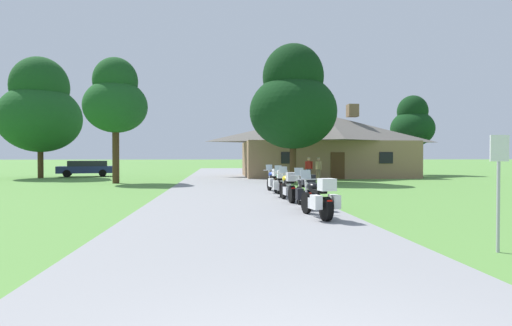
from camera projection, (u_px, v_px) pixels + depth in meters
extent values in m
plane|color=#56893D|center=(230.00, 188.00, 22.42)|extent=(500.00, 500.00, 0.00)
cube|color=gray|center=(231.00, 191.00, 20.43)|extent=(6.40, 80.00, 0.06)
cylinder|color=black|center=(306.00, 203.00, 12.03)|extent=(0.21, 0.65, 0.64)
cylinder|color=black|center=(326.00, 209.00, 10.63)|extent=(0.25, 0.66, 0.64)
cube|color=silver|center=(316.00, 204.00, 11.31)|extent=(0.34, 0.59, 0.30)
ellipsoid|color=black|center=(312.00, 187.00, 11.56)|extent=(0.37, 0.56, 0.26)
cube|color=black|center=(319.00, 191.00, 11.11)|extent=(0.36, 0.56, 0.10)
cylinder|color=silver|center=(307.00, 179.00, 11.98)|extent=(0.66, 0.13, 0.03)
cylinder|color=silver|center=(306.00, 191.00, 12.03)|extent=(0.10, 0.24, 0.73)
cube|color=#B2BCC6|center=(306.00, 174.00, 12.08)|extent=(0.33, 0.16, 0.27)
sphere|color=silver|center=(307.00, 184.00, 11.98)|extent=(0.11, 0.11, 0.11)
cube|color=silver|center=(327.00, 185.00, 10.58)|extent=(0.45, 0.42, 0.32)
cube|color=red|center=(330.00, 201.00, 10.42)|extent=(0.14, 0.05, 0.06)
cylinder|color=silver|center=(326.00, 211.00, 10.98)|extent=(0.15, 0.55, 0.07)
cube|color=silver|center=(316.00, 202.00, 10.62)|extent=(0.26, 0.43, 0.36)
cube|color=silver|center=(334.00, 202.00, 10.74)|extent=(0.26, 0.43, 0.36)
cylinder|color=black|center=(299.00, 195.00, 14.35)|extent=(0.11, 0.64, 0.64)
cylinder|color=black|center=(308.00, 200.00, 12.91)|extent=(0.16, 0.64, 0.64)
cube|color=silver|center=(303.00, 196.00, 13.61)|extent=(0.26, 0.56, 0.30)
ellipsoid|color=black|center=(302.00, 182.00, 13.86)|extent=(0.30, 0.52, 0.26)
cube|color=black|center=(305.00, 185.00, 13.40)|extent=(0.28, 0.52, 0.10)
cylinder|color=silver|center=(300.00, 176.00, 14.30)|extent=(0.66, 0.04, 0.03)
cylinder|color=silver|center=(299.00, 185.00, 14.34)|extent=(0.06, 0.24, 0.73)
cube|color=#B2BCC6|center=(299.00, 172.00, 14.39)|extent=(0.32, 0.11, 0.27)
sphere|color=silver|center=(300.00, 180.00, 14.30)|extent=(0.11, 0.11, 0.11)
cube|color=black|center=(308.00, 180.00, 12.85)|extent=(0.40, 0.36, 0.32)
cube|color=red|center=(309.00, 193.00, 12.69)|extent=(0.14, 0.03, 0.06)
cylinder|color=silver|center=(310.00, 202.00, 13.24)|extent=(0.07, 0.55, 0.07)
cube|color=black|center=(300.00, 194.00, 12.94)|extent=(0.20, 0.40, 0.36)
cube|color=black|center=(316.00, 194.00, 12.98)|extent=(0.20, 0.40, 0.36)
cylinder|color=black|center=(283.00, 191.00, 16.24)|extent=(0.15, 0.65, 0.64)
cylinder|color=black|center=(292.00, 194.00, 14.81)|extent=(0.19, 0.65, 0.64)
cube|color=silver|center=(288.00, 191.00, 15.51)|extent=(0.29, 0.57, 0.30)
ellipsoid|color=gold|center=(286.00, 179.00, 15.76)|extent=(0.33, 0.54, 0.26)
cube|color=black|center=(289.00, 182.00, 15.30)|extent=(0.31, 0.54, 0.10)
cylinder|color=silver|center=(284.00, 173.00, 16.19)|extent=(0.66, 0.07, 0.03)
cylinder|color=silver|center=(283.00, 182.00, 16.23)|extent=(0.07, 0.24, 0.73)
cube|color=#B2BCC6|center=(283.00, 170.00, 16.28)|extent=(0.33, 0.13, 0.27)
sphere|color=silver|center=(284.00, 177.00, 16.19)|extent=(0.11, 0.11, 0.11)
cube|color=#B7B7BC|center=(292.00, 177.00, 14.76)|extent=(0.42, 0.38, 0.32)
cube|color=red|center=(293.00, 189.00, 14.59)|extent=(0.14, 0.04, 0.06)
cylinder|color=silver|center=(294.00, 196.00, 15.15)|extent=(0.10, 0.55, 0.07)
cylinder|color=black|center=(278.00, 187.00, 18.41)|extent=(0.13, 0.64, 0.64)
cylinder|color=black|center=(282.00, 189.00, 16.97)|extent=(0.18, 0.65, 0.64)
cube|color=silver|center=(280.00, 187.00, 17.67)|extent=(0.28, 0.57, 0.30)
ellipsoid|color=#195B33|center=(279.00, 176.00, 17.92)|extent=(0.32, 0.53, 0.26)
cube|color=black|center=(281.00, 179.00, 17.46)|extent=(0.30, 0.53, 0.10)
cylinder|color=silver|center=(278.00, 172.00, 18.36)|extent=(0.66, 0.06, 0.03)
cylinder|color=silver|center=(278.00, 179.00, 18.40)|extent=(0.07, 0.24, 0.73)
cube|color=#B2BCC6|center=(278.00, 168.00, 18.46)|extent=(0.32, 0.12, 0.27)
sphere|color=silver|center=(278.00, 175.00, 18.36)|extent=(0.11, 0.11, 0.11)
cube|color=silver|center=(282.00, 174.00, 16.91)|extent=(0.41, 0.38, 0.32)
cube|color=red|center=(283.00, 184.00, 16.75)|extent=(0.14, 0.04, 0.06)
cylinder|color=silver|center=(284.00, 191.00, 17.30)|extent=(0.09, 0.55, 0.07)
cube|color=silver|center=(276.00, 185.00, 17.01)|extent=(0.22, 0.41, 0.36)
cube|color=silver|center=(288.00, 185.00, 17.03)|extent=(0.22, 0.41, 0.36)
cylinder|color=black|center=(269.00, 184.00, 20.29)|extent=(0.18, 0.65, 0.64)
cylinder|color=black|center=(277.00, 186.00, 18.88)|extent=(0.23, 0.65, 0.64)
cube|color=silver|center=(273.00, 184.00, 19.57)|extent=(0.32, 0.59, 0.30)
ellipsoid|color=#1E3899|center=(272.00, 174.00, 19.81)|extent=(0.36, 0.55, 0.26)
cube|color=black|center=(274.00, 177.00, 19.37)|extent=(0.34, 0.55, 0.10)
cylinder|color=silver|center=(270.00, 170.00, 20.24)|extent=(0.66, 0.11, 0.03)
cylinder|color=silver|center=(269.00, 177.00, 20.29)|extent=(0.09, 0.24, 0.73)
cube|color=#B2BCC6|center=(269.00, 167.00, 20.34)|extent=(0.33, 0.15, 0.27)
sphere|color=silver|center=(270.00, 173.00, 20.24)|extent=(0.11, 0.11, 0.11)
cube|color=silver|center=(277.00, 172.00, 18.82)|extent=(0.44, 0.40, 0.32)
cube|color=red|center=(278.00, 182.00, 18.66)|extent=(0.14, 0.05, 0.06)
cylinder|color=silver|center=(278.00, 188.00, 19.23)|extent=(0.13, 0.55, 0.07)
cube|color=silver|center=(271.00, 182.00, 18.88)|extent=(0.25, 0.42, 0.36)
cube|color=silver|center=(282.00, 182.00, 18.98)|extent=(0.25, 0.42, 0.36)
cube|color=#896B4C|center=(324.00, 159.00, 35.56)|extent=(13.94, 7.88, 3.05)
pyramid|color=#5B5651|center=(325.00, 128.00, 35.52)|extent=(14.77, 8.35, 2.42)
cube|color=brown|center=(353.00, 111.00, 35.73)|extent=(0.90, 0.90, 1.10)
cube|color=#472D19|center=(338.00, 166.00, 31.62)|extent=(1.10, 0.08, 2.10)
cube|color=black|center=(288.00, 158.00, 31.25)|extent=(1.10, 0.06, 0.90)
cube|color=black|center=(386.00, 158.00, 31.97)|extent=(1.10, 0.06, 0.90)
cylinder|color=navy|center=(308.00, 175.00, 30.17)|extent=(0.14, 0.14, 0.86)
cylinder|color=navy|center=(310.00, 175.00, 30.13)|extent=(0.14, 0.14, 0.86)
cube|color=#A8231E|center=(309.00, 165.00, 30.14)|extent=(0.41, 0.33, 0.56)
cylinder|color=#A8231E|center=(306.00, 165.00, 30.19)|extent=(0.09, 0.09, 0.58)
cylinder|color=#A8231E|center=(312.00, 165.00, 30.08)|extent=(0.09, 0.09, 0.58)
sphere|color=tan|center=(309.00, 159.00, 30.13)|extent=(0.21, 0.21, 0.21)
cylinder|color=#B2AD99|center=(309.00, 158.00, 30.13)|extent=(0.22, 0.22, 0.05)
cylinder|color=#75664C|center=(319.00, 175.00, 29.12)|extent=(0.14, 0.14, 0.86)
cylinder|color=#75664C|center=(318.00, 175.00, 29.27)|extent=(0.14, 0.14, 0.86)
cube|color=tan|center=(318.00, 165.00, 29.18)|extent=(0.37, 0.42, 0.56)
cylinder|color=tan|center=(321.00, 166.00, 28.99)|extent=(0.09, 0.09, 0.58)
cylinder|color=tan|center=(316.00, 165.00, 29.37)|extent=(0.09, 0.09, 0.58)
sphere|color=tan|center=(319.00, 159.00, 29.17)|extent=(0.21, 0.21, 0.21)
cylinder|color=#B2AD99|center=(319.00, 158.00, 29.17)|extent=(0.22, 0.22, 0.05)
cylinder|color=#9EA0A5|center=(498.00, 195.00, 7.39)|extent=(0.06, 0.06, 2.10)
cube|color=silver|center=(500.00, 148.00, 7.36)|extent=(0.36, 0.02, 0.48)
cylinder|color=#422D19|center=(41.00, 159.00, 33.44)|extent=(0.44, 0.44, 3.11)
ellipsoid|color=#194C1E|center=(40.00, 118.00, 33.39)|extent=(6.51, 6.51, 5.53)
ellipsoid|color=#16441B|center=(40.00, 87.00, 33.35)|extent=(4.56, 4.56, 4.88)
cylinder|color=#422D19|center=(293.00, 159.00, 27.70)|extent=(0.44, 0.44, 3.18)
ellipsoid|color=#0F3314|center=(293.00, 112.00, 27.65)|extent=(5.93, 5.93, 5.04)
ellipsoid|color=black|center=(293.00, 77.00, 27.62)|extent=(4.15, 4.15, 4.45)
cylinder|color=#422D19|center=(116.00, 153.00, 26.73)|extent=(0.44, 0.44, 3.95)
ellipsoid|color=#194C1E|center=(116.00, 106.00, 26.68)|extent=(4.11, 4.11, 3.49)
ellipsoid|color=#16441B|center=(115.00, 81.00, 26.66)|extent=(2.88, 2.88, 3.08)
cylinder|color=#422D19|center=(412.00, 158.00, 39.35)|extent=(0.44, 0.44, 3.35)
ellipsoid|color=#0F3314|center=(412.00, 129.00, 39.31)|extent=(4.13, 4.13, 3.51)
ellipsoid|color=black|center=(412.00, 111.00, 39.28)|extent=(2.89, 2.89, 3.10)
cube|color=navy|center=(85.00, 170.00, 35.83)|extent=(4.92, 3.00, 0.60)
cube|color=black|center=(88.00, 163.00, 35.89)|extent=(3.53, 2.42, 0.48)
cylinder|color=black|center=(67.00, 174.00, 34.54)|extent=(0.68, 0.38, 0.64)
cylinder|color=black|center=(68.00, 173.00, 36.12)|extent=(0.68, 0.38, 0.64)
cylinder|color=black|center=(103.00, 173.00, 35.54)|extent=(0.68, 0.38, 0.64)
cylinder|color=black|center=(103.00, 172.00, 37.13)|extent=(0.68, 0.38, 0.64)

